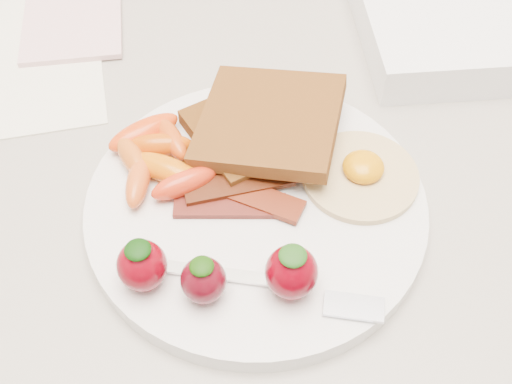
{
  "coord_description": "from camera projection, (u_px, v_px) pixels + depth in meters",
  "views": [
    {
      "loc": [
        -0.02,
        1.26,
        1.32
      ],
      "look_at": [
        0.0,
        1.57,
        0.93
      ],
      "focal_mm": 45.0,
      "sensor_mm": 36.0,
      "label": 1
    }
  ],
  "objects": [
    {
      "name": "counter",
      "position": [
        248.0,
        319.0,
        0.96
      ],
      "size": [
        2.0,
        0.6,
        0.9
      ],
      "primitive_type": "cube",
      "color": "gray",
      "rests_on": "ground"
    },
    {
      "name": "plate",
      "position": [
        256.0,
        207.0,
        0.51
      ],
      "size": [
        0.27,
        0.27,
        0.02
      ],
      "primitive_type": "cylinder",
      "color": "white",
      "rests_on": "counter"
    },
    {
      "name": "toast_lower",
      "position": [
        251.0,
        130.0,
        0.54
      ],
      "size": [
        0.12,
        0.12,
        0.01
      ],
      "primitive_type": "cube",
      "rotation": [
        0.0,
        0.0,
        0.47
      ],
      "color": "#441D0B",
      "rests_on": "plate"
    },
    {
      "name": "toast_upper",
      "position": [
        269.0,
        121.0,
        0.53
      ],
      "size": [
        0.14,
        0.14,
        0.03
      ],
      "primitive_type": "cube",
      "rotation": [
        0.0,
        -0.1,
        -0.29
      ],
      "color": "#4F2A0A",
      "rests_on": "toast_lower"
    },
    {
      "name": "fried_egg",
      "position": [
        361.0,
        173.0,
        0.52
      ],
      "size": [
        0.11,
        0.11,
        0.02
      ],
      "color": "#F6E1BB",
      "rests_on": "plate"
    },
    {
      "name": "bacon_strips",
      "position": [
        240.0,
        195.0,
        0.5
      ],
      "size": [
        0.1,
        0.06,
        0.01
      ],
      "color": "black",
      "rests_on": "plate"
    },
    {
      "name": "baby_carrots",
      "position": [
        157.0,
        157.0,
        0.52
      ],
      "size": [
        0.1,
        0.11,
        0.02
      ],
      "color": "#BC4904",
      "rests_on": "plate"
    },
    {
      "name": "strawberries",
      "position": [
        217.0,
        271.0,
        0.44
      ],
      "size": [
        0.14,
        0.05,
        0.05
      ],
      "color": "#6B010D",
      "rests_on": "plate"
    },
    {
      "name": "fork",
      "position": [
        282.0,
        289.0,
        0.45
      ],
      "size": [
        0.16,
        0.06,
        0.0
      ],
      "color": "white",
      "rests_on": "plate"
    },
    {
      "name": "paper_sheet",
      "position": [
        19.0,
        60.0,
        0.63
      ],
      "size": [
        0.19,
        0.23,
        0.0
      ],
      "primitive_type": "cube",
      "rotation": [
        0.0,
        0.0,
        0.14
      ],
      "color": "white",
      "rests_on": "counter"
    },
    {
      "name": "notepad",
      "position": [
        73.0,
        15.0,
        0.67
      ],
      "size": [
        0.11,
        0.15,
        0.01
      ],
      "primitive_type": "cube",
      "rotation": [
        0.0,
        0.0,
        0.07
      ],
      "color": "beige",
      "rests_on": "paper_sheet"
    }
  ]
}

